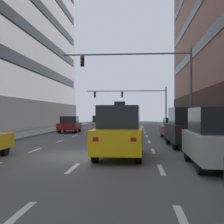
{
  "coord_description": "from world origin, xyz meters",
  "views": [
    {
      "loc": [
        2.21,
        -13.31,
        1.89
      ],
      "look_at": [
        -0.59,
        20.61,
        2.05
      ],
      "focal_mm": 48.62,
      "sensor_mm": 36.0,
      "label": 1
    }
  ],
  "objects_px": {
    "car_driving_1": "(101,123)",
    "traffic_signal_0": "(152,74)",
    "car_parked_1": "(217,138)",
    "car_driving_3": "(70,124)",
    "car_parked_2": "(186,127)",
    "pedestrian_0": "(194,122)",
    "traffic_signal_1": "(136,98)",
    "car_parked_3": "(174,128)",
    "taxi_driving_0": "(120,132)"
  },
  "relations": [
    {
      "from": "car_parked_2",
      "to": "car_driving_1",
      "type": "bearing_deg",
      "value": 113.93
    },
    {
      "from": "car_driving_3",
      "to": "pedestrian_0",
      "type": "relative_size",
      "value": 2.67
    },
    {
      "from": "taxi_driving_0",
      "to": "car_parked_3",
      "type": "height_order",
      "value": "taxi_driving_0"
    },
    {
      "from": "car_parked_2",
      "to": "taxi_driving_0",
      "type": "bearing_deg",
      "value": -128.08
    },
    {
      "from": "car_parked_1",
      "to": "car_driving_1",
      "type": "bearing_deg",
      "value": 107.14
    },
    {
      "from": "taxi_driving_0",
      "to": "car_driving_3",
      "type": "height_order",
      "value": "taxi_driving_0"
    },
    {
      "from": "car_driving_3",
      "to": "car_parked_2",
      "type": "relative_size",
      "value": 0.95
    },
    {
      "from": "traffic_signal_1",
      "to": "pedestrian_0",
      "type": "height_order",
      "value": "traffic_signal_1"
    },
    {
      "from": "car_driving_3",
      "to": "car_parked_3",
      "type": "height_order",
      "value": "car_driving_3"
    },
    {
      "from": "car_parked_2",
      "to": "traffic_signal_1",
      "type": "xyz_separation_m",
      "value": [
        -2.96,
        27.14,
        3.11
      ]
    },
    {
      "from": "pedestrian_0",
      "to": "car_parked_3",
      "type": "bearing_deg",
      "value": -112.48
    },
    {
      "from": "taxi_driving_0",
      "to": "car_parked_2",
      "type": "xyz_separation_m",
      "value": [
        3.51,
        4.48,
        0.0
      ]
    },
    {
      "from": "car_driving_3",
      "to": "pedestrian_0",
      "type": "height_order",
      "value": "pedestrian_0"
    },
    {
      "from": "car_driving_3",
      "to": "car_parked_3",
      "type": "xyz_separation_m",
      "value": [
        9.45,
        -6.88,
        -0.02
      ]
    },
    {
      "from": "traffic_signal_1",
      "to": "pedestrian_0",
      "type": "distance_m",
      "value": 16.8
    },
    {
      "from": "car_driving_3",
      "to": "car_parked_2",
      "type": "xyz_separation_m",
      "value": [
        9.44,
        -12.27,
        0.31
      ]
    },
    {
      "from": "taxi_driving_0",
      "to": "car_parked_3",
      "type": "distance_m",
      "value": 10.49
    },
    {
      "from": "car_driving_3",
      "to": "car_parked_2",
      "type": "bearing_deg",
      "value": -52.42
    },
    {
      "from": "taxi_driving_0",
      "to": "car_parked_2",
      "type": "distance_m",
      "value": 5.69
    },
    {
      "from": "car_driving_1",
      "to": "traffic_signal_0",
      "type": "relative_size",
      "value": 0.44
    },
    {
      "from": "traffic_signal_0",
      "to": "car_driving_1",
      "type": "bearing_deg",
      "value": 121.16
    },
    {
      "from": "traffic_signal_0",
      "to": "taxi_driving_0",
      "type": "bearing_deg",
      "value": -99.6
    },
    {
      "from": "taxi_driving_0",
      "to": "traffic_signal_1",
      "type": "relative_size",
      "value": 0.39
    },
    {
      "from": "taxi_driving_0",
      "to": "traffic_signal_1",
      "type": "height_order",
      "value": "traffic_signal_1"
    },
    {
      "from": "traffic_signal_0",
      "to": "car_parked_1",
      "type": "bearing_deg",
      "value": -82.99
    },
    {
      "from": "traffic_signal_1",
      "to": "car_parked_1",
      "type": "bearing_deg",
      "value": -84.98
    },
    {
      "from": "car_driving_1",
      "to": "car_driving_3",
      "type": "height_order",
      "value": "car_driving_1"
    },
    {
      "from": "taxi_driving_0",
      "to": "traffic_signal_0",
      "type": "relative_size",
      "value": 0.45
    },
    {
      "from": "taxi_driving_0",
      "to": "traffic_signal_0",
      "type": "distance_m",
      "value": 11.95
    },
    {
      "from": "car_driving_3",
      "to": "car_parked_3",
      "type": "relative_size",
      "value": 1.04
    },
    {
      "from": "car_parked_1",
      "to": "pedestrian_0",
      "type": "relative_size",
      "value": 2.65
    },
    {
      "from": "car_parked_2",
      "to": "pedestrian_0",
      "type": "relative_size",
      "value": 2.81
    },
    {
      "from": "traffic_signal_0",
      "to": "traffic_signal_1",
      "type": "bearing_deg",
      "value": 93.73
    },
    {
      "from": "car_driving_3",
      "to": "car_parked_2",
      "type": "height_order",
      "value": "car_parked_2"
    },
    {
      "from": "car_driving_1",
      "to": "car_parked_1",
      "type": "distance_m",
      "value": 22.5
    },
    {
      "from": "car_parked_2",
      "to": "traffic_signal_0",
      "type": "xyz_separation_m",
      "value": [
        -1.63,
        6.66,
        3.88
      ]
    },
    {
      "from": "car_parked_1",
      "to": "traffic_signal_0",
      "type": "xyz_separation_m",
      "value": [
        -1.63,
        13.22,
        3.94
      ]
    },
    {
      "from": "taxi_driving_0",
      "to": "car_parked_1",
      "type": "xyz_separation_m",
      "value": [
        3.51,
        -2.07,
        -0.06
      ]
    },
    {
      "from": "car_driving_1",
      "to": "car_parked_2",
      "type": "bearing_deg",
      "value": -66.07
    },
    {
      "from": "car_driving_3",
      "to": "car_parked_3",
      "type": "bearing_deg",
      "value": -36.08
    },
    {
      "from": "car_parked_3",
      "to": "pedestrian_0",
      "type": "xyz_separation_m",
      "value": [
        2.57,
        6.2,
        0.32
      ]
    },
    {
      "from": "car_parked_1",
      "to": "traffic_signal_1",
      "type": "bearing_deg",
      "value": 95.02
    },
    {
      "from": "traffic_signal_1",
      "to": "pedestrian_0",
      "type": "relative_size",
      "value": 7.11
    },
    {
      "from": "car_parked_3",
      "to": "traffic_signal_1",
      "type": "xyz_separation_m",
      "value": [
        -2.96,
        21.75,
        3.44
      ]
    },
    {
      "from": "car_parked_2",
      "to": "traffic_signal_1",
      "type": "bearing_deg",
      "value": 96.22
    },
    {
      "from": "car_driving_1",
      "to": "traffic_signal_0",
      "type": "xyz_separation_m",
      "value": [
        5.0,
        -8.28,
        4.17
      ]
    },
    {
      "from": "car_parked_3",
      "to": "traffic_signal_1",
      "type": "height_order",
      "value": "traffic_signal_1"
    },
    {
      "from": "car_parked_1",
      "to": "traffic_signal_0",
      "type": "relative_size",
      "value": 0.43
    },
    {
      "from": "car_parked_2",
      "to": "car_parked_3",
      "type": "relative_size",
      "value": 1.09
    },
    {
      "from": "car_parked_1",
      "to": "car_parked_3",
      "type": "bearing_deg",
      "value": 89.99
    }
  ]
}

